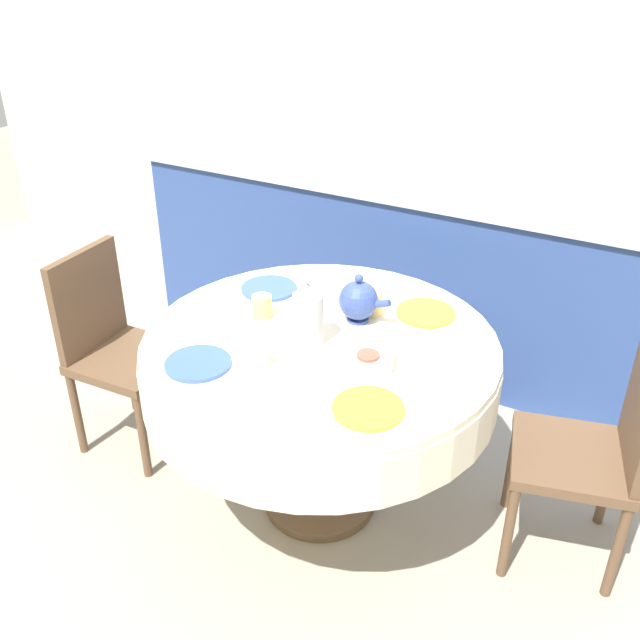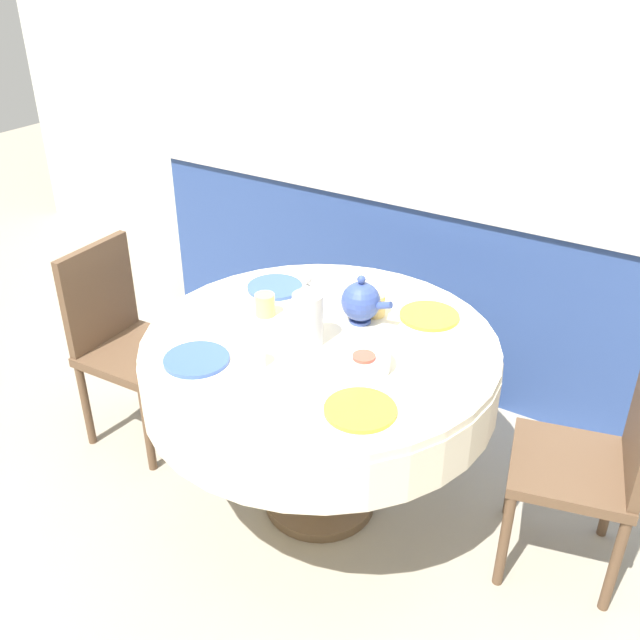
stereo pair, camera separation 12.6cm
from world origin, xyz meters
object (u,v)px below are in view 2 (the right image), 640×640
Objects in this scene: chair_left at (598,456)px; teapot at (361,302)px; coffee_carafe at (308,314)px; chair_right at (123,336)px.

chair_left is 4.46× the size of teapot.
coffee_carafe reaches higher than teapot.
chair_right is 1.11m from teapot.
chair_left is 1.08m from coffee_carafe.
coffee_carafe is at bearing 91.74° from chair_left.
chair_right is at bearing 84.25° from chair_left.
chair_right is at bearing -179.63° from coffee_carafe.
coffee_carafe is 1.32× the size of teapot.
teapot is (-0.89, -0.05, 0.35)m from chair_left.
teapot is (0.08, 0.23, -0.03)m from coffee_carafe.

